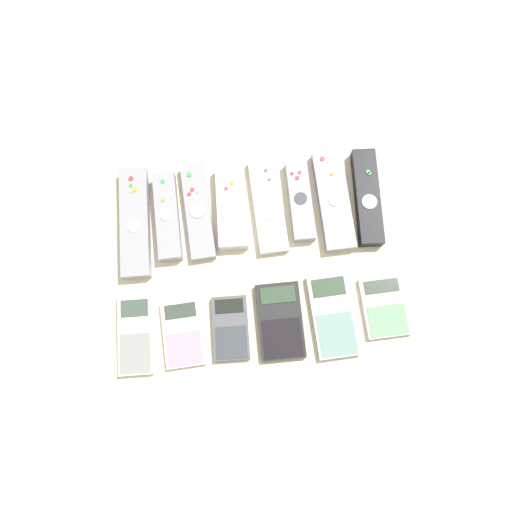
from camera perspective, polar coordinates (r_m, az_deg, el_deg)
The scene contains 15 objects.
ground_plane at distance 0.94m, azimuth 0.21°, elevation -1.99°, with size 3.00×3.00×0.00m, color beige.
remote_0 at distance 0.97m, azimuth -13.65°, elevation 3.75°, with size 0.06×0.21×0.03m.
remote_1 at distance 0.96m, azimuth -10.09°, elevation 4.43°, with size 0.04×0.17×0.03m.
remote_2 at distance 0.96m, azimuth -6.65°, elevation 5.08°, with size 0.05×0.19×0.02m.
remote_3 at distance 0.96m, azimuth -2.79°, elevation 5.57°, with size 0.06×0.16×0.03m.
remote_4 at distance 0.96m, azimuth 1.38°, elevation 5.73°, with size 0.06×0.19×0.02m.
remote_5 at distance 0.96m, azimuth 5.07°, elevation 6.30°, with size 0.04×0.16×0.03m.
remote_6 at distance 0.97m, azimuth 8.83°, elevation 6.28°, with size 0.06×0.20×0.03m.
remote_7 at distance 0.99m, azimuth 12.58°, elevation 6.56°, with size 0.06×0.19×0.03m.
calculator_0 at distance 0.94m, azimuth -13.59°, elevation -8.77°, with size 0.07×0.14×0.01m.
calculator_1 at distance 0.92m, azimuth -8.33°, elevation -8.75°, with size 0.07×0.12×0.01m.
calculator_2 at distance 0.92m, azimuth -2.92°, elevation -8.21°, with size 0.07×0.12×0.02m.
calculator_3 at distance 0.92m, azimuth 2.79°, elevation -7.41°, with size 0.08×0.14×0.02m.
calculator_4 at distance 0.93m, azimuth 8.78°, elevation -6.72°, with size 0.08×0.15×0.02m.
calculator_5 at distance 0.95m, azimuth 14.47°, elevation -5.65°, with size 0.08×0.11×0.01m.
Camera 1 is at (-0.02, -0.18, 0.92)m, focal length 35.00 mm.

